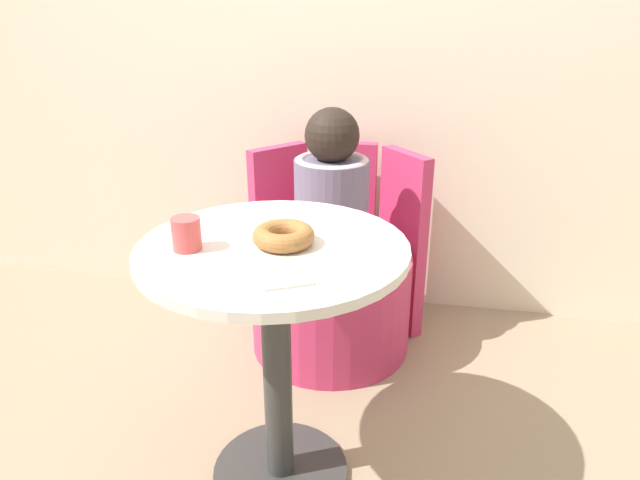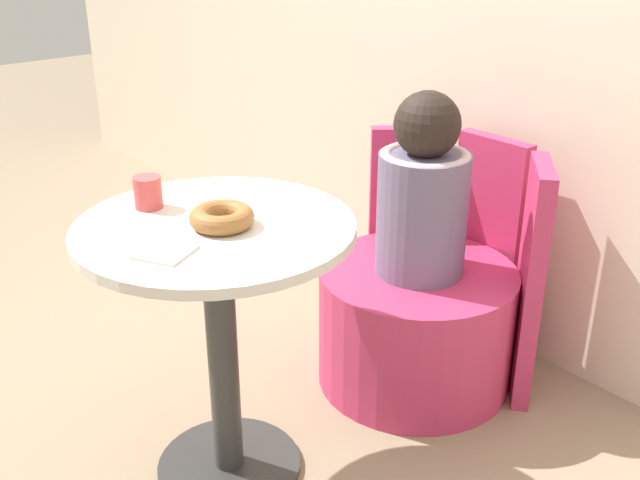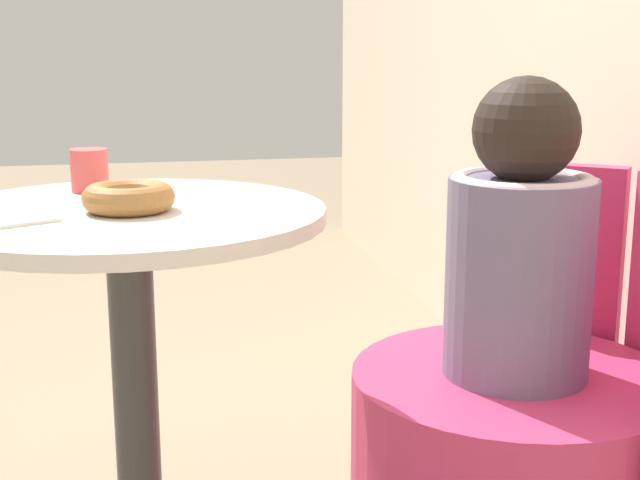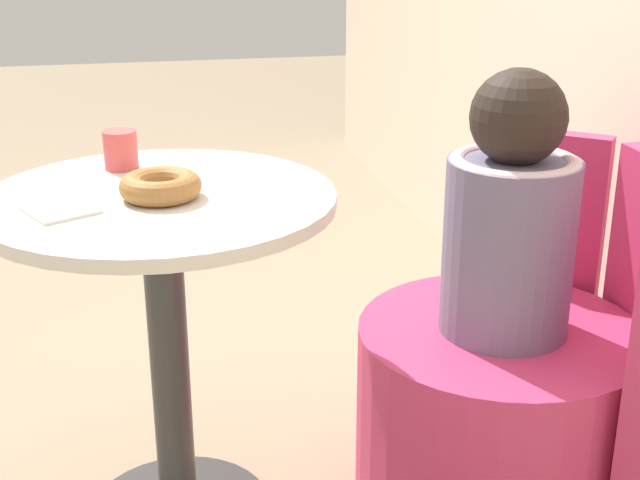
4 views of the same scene
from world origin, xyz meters
name	(u,v)px [view 2 (image 2 of 4)]	position (x,y,z in m)	size (l,w,h in m)	color
ground_plane	(217,459)	(0.00, 0.00, 0.00)	(12.00, 12.00, 0.00)	gray
round_table	(219,298)	(0.05, 0.01, 0.52)	(0.66, 0.66, 0.71)	#333333
tub_chair	(415,325)	(0.08, 0.69, 0.19)	(0.60, 0.60, 0.38)	#C63360
booth_backrest	(471,252)	(0.08, 0.94, 0.37)	(0.70, 0.26, 0.73)	#C63360
child_figure	(423,194)	(0.08, 0.69, 0.63)	(0.26, 0.26, 0.54)	slate
donut	(222,217)	(0.08, 0.01, 0.73)	(0.15, 0.15, 0.05)	#9E6633
cup	(148,192)	(-0.14, -0.06, 0.75)	(0.07, 0.07, 0.08)	#DB4C4C
paper_napkin	(165,252)	(0.12, -0.16, 0.71)	(0.14, 0.14, 0.01)	silver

